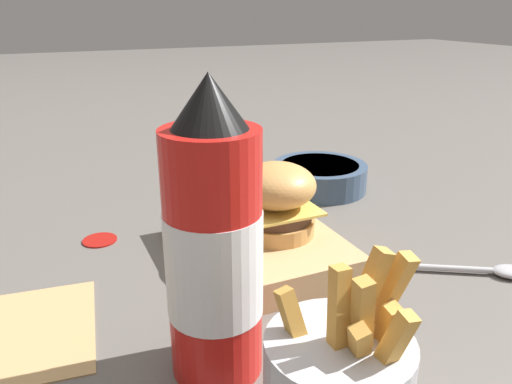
# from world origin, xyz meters

# --- Properties ---
(ground_plane) EXTENTS (6.00, 6.00, 0.00)m
(ground_plane) POSITION_xyz_m (0.00, 0.00, 0.00)
(ground_plane) COLOR #5B5651
(serving_board) EXTENTS (0.23, 0.17, 0.03)m
(serving_board) POSITION_xyz_m (-0.05, 0.03, 0.02)
(serving_board) COLOR tan
(serving_board) RESTS_ON ground_plane
(burger) EXTENTS (0.09, 0.09, 0.08)m
(burger) POSITION_xyz_m (-0.04, 0.05, 0.08)
(burger) COLOR tan
(burger) RESTS_ON serving_board
(ketchup_bottle) EXTENTS (0.08, 0.08, 0.24)m
(ketchup_bottle) POSITION_xyz_m (0.11, -0.08, 0.11)
(ketchup_bottle) COLOR red
(ketchup_bottle) RESTS_ON ground_plane
(side_bowl) EXTENTS (0.15, 0.15, 0.04)m
(side_bowl) POSITION_xyz_m (-0.22, 0.22, 0.02)
(side_bowl) COLOR #384C66
(side_bowl) RESTS_ON ground_plane
(spoon) EXTENTS (0.09, 0.14, 0.01)m
(spoon) POSITION_xyz_m (0.10, 0.25, 0.01)
(spoon) COLOR #B2B2B7
(spoon) RESTS_ON ground_plane
(ketchup_puddle) EXTENTS (0.04, 0.04, 0.00)m
(ketchup_puddle) POSITION_xyz_m (-0.17, -0.14, 0.00)
(ketchup_puddle) COLOR #9E140F
(ketchup_puddle) RESTS_ON ground_plane
(parchment_square) EXTENTS (0.17, 0.17, 0.00)m
(parchment_square) POSITION_xyz_m (0.00, -0.24, 0.00)
(parchment_square) COLOR tan
(parchment_square) RESTS_ON ground_plane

